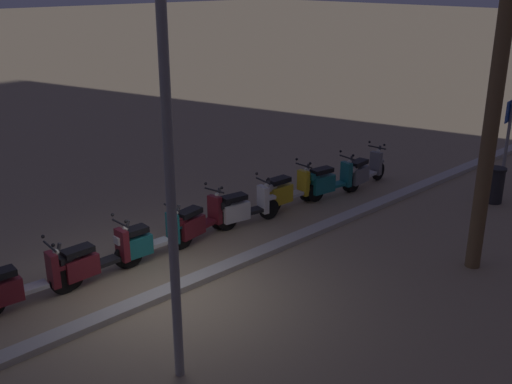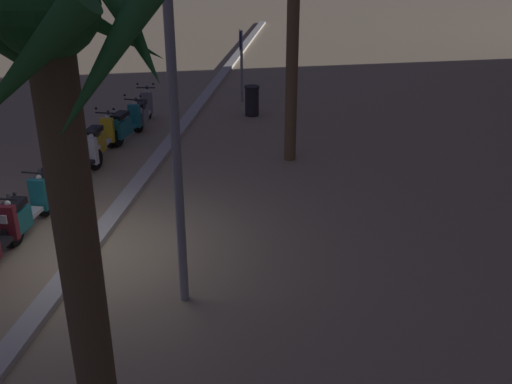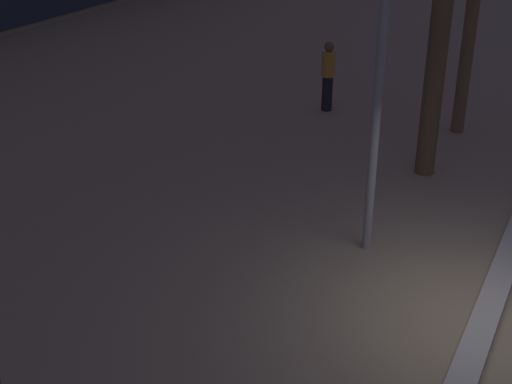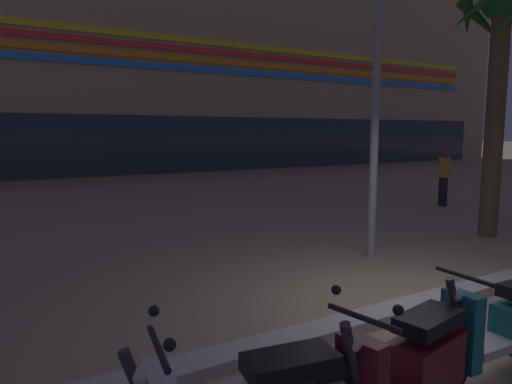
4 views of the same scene
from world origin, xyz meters
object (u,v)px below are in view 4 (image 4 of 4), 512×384
object	(u,v)px
scooter_maroon_far_back	(407,371)
pedestrian_window_shopping	(444,176)
scooter_teal_lead_nearest	(507,327)
palm_tree_far_corner	(499,49)
street_lamp	(378,35)

from	to	relation	value
scooter_maroon_far_back	pedestrian_window_shopping	world-z (taller)	pedestrian_window_shopping
scooter_teal_lead_nearest	palm_tree_far_corner	world-z (taller)	palm_tree_far_corner
scooter_maroon_far_back	street_lamp	world-z (taller)	street_lamp
palm_tree_far_corner	scooter_teal_lead_nearest	bearing A→B (deg)	-145.74
scooter_maroon_far_back	pedestrian_window_shopping	size ratio (longest dim) A/B	1.03
street_lamp	scooter_maroon_far_back	bearing A→B (deg)	-131.49
palm_tree_far_corner	street_lamp	world-z (taller)	street_lamp
scooter_teal_lead_nearest	palm_tree_far_corner	distance (m)	7.15
scooter_teal_lead_nearest	street_lamp	xyz separation A→B (m)	(1.81, 3.55, 3.39)
scooter_teal_lead_nearest	palm_tree_far_corner	size ratio (longest dim) A/B	0.35
scooter_maroon_far_back	pedestrian_window_shopping	bearing A→B (deg)	36.17
scooter_maroon_far_back	street_lamp	size ratio (longest dim) A/B	0.28
palm_tree_far_corner	pedestrian_window_shopping	bearing A→B (deg)	49.93
street_lamp	pedestrian_window_shopping	bearing A→B (deg)	27.36
scooter_teal_lead_nearest	street_lamp	world-z (taller)	street_lamp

